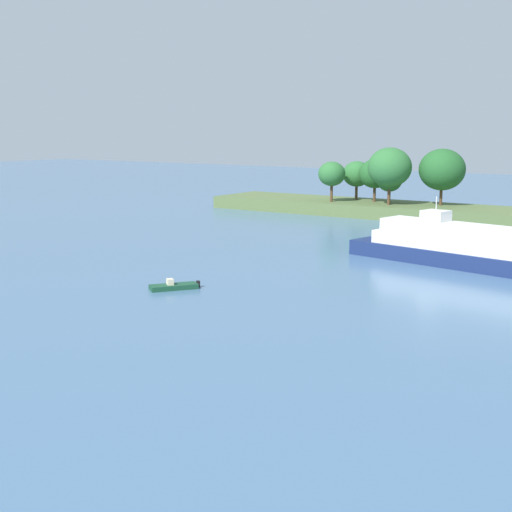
# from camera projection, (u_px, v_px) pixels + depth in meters

# --- Properties ---
(treeline_island) EXTENTS (70.31, 12.21, 10.50)m
(treeline_island) POSITION_uv_depth(u_px,v_px,m) (450.00, 196.00, 106.16)
(treeline_island) COLOR #566B3D
(treeline_island) RESTS_ON ground
(small_motorboat) EXTENTS (3.45, 4.07, 0.91)m
(small_motorboat) POSITION_uv_depth(u_px,v_px,m) (174.00, 286.00, 61.17)
(small_motorboat) COLOR #19472D
(small_motorboat) RESTS_ON ground
(white_riverboat) EXTENTS (24.29, 9.44, 6.64)m
(white_riverboat) POSITION_uv_depth(u_px,v_px,m) (461.00, 248.00, 71.29)
(white_riverboat) COLOR navy
(white_riverboat) RESTS_ON ground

